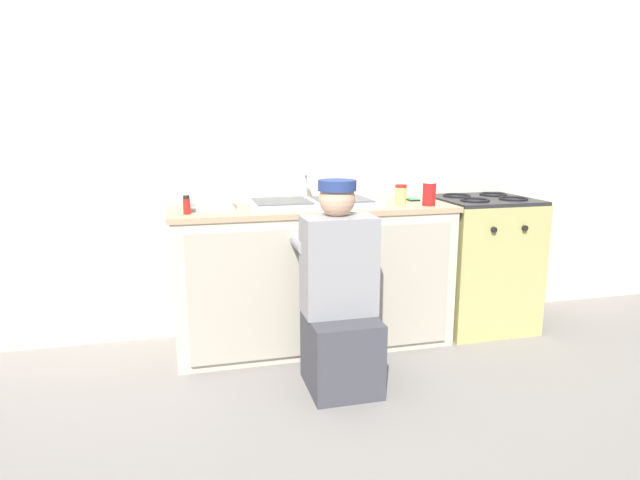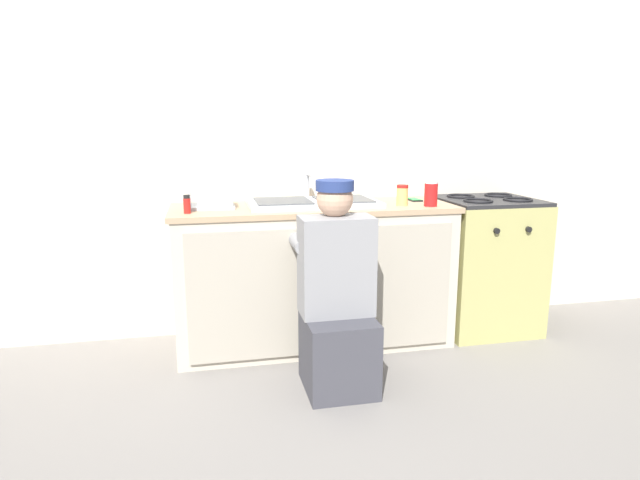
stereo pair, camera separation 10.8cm
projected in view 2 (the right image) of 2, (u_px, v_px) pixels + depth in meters
ground_plane at (324, 359)px, 3.21m from camera, size 12.00×12.00×0.00m
back_wall at (303, 145)px, 3.58m from camera, size 6.00×0.10×2.50m
counter_cabinet at (314, 278)px, 3.40m from camera, size 1.70×0.62×0.86m
countertop at (313, 208)px, 3.32m from camera, size 1.74×0.62×0.03m
sink_double_basin at (313, 202)px, 3.31m from camera, size 0.80×0.44×0.19m
stove_range at (484, 264)px, 3.66m from camera, size 0.63×0.62×0.92m
plumber_person at (337, 303)px, 2.81m from camera, size 0.42×0.61×1.10m
soda_cup_red at (431, 194)px, 3.27m from camera, size 0.08×0.08×0.15m
dish_rack_tray at (211, 204)px, 3.20m from camera, size 0.28×0.22×0.11m
cell_phone at (414, 200)px, 3.53m from camera, size 0.07×0.14×0.01m
spice_bottle_red at (187, 204)px, 3.00m from camera, size 0.04×0.04×0.10m
condiment_jar at (402, 195)px, 3.30m from camera, size 0.07×0.07×0.13m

